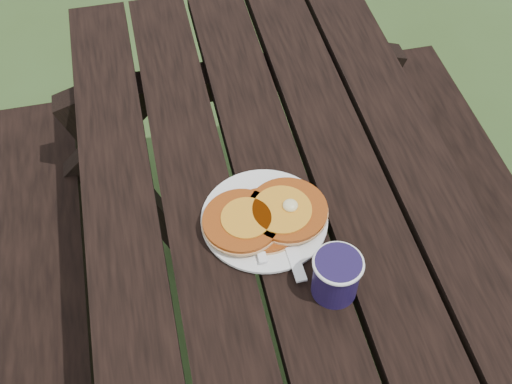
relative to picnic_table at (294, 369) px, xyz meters
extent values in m
cube|color=black|center=(0.00, 0.00, 0.36)|extent=(0.75, 1.80, 0.04)
cylinder|color=white|center=(-0.04, 0.14, 0.39)|extent=(0.28, 0.28, 0.01)
cylinder|color=#A34512|center=(-0.04, 0.13, 0.40)|extent=(0.15, 0.15, 0.01)
cylinder|color=#A34512|center=(-0.09, 0.13, 0.41)|extent=(0.14, 0.14, 0.01)
cylinder|color=#A34512|center=(0.00, 0.14, 0.41)|extent=(0.15, 0.15, 0.01)
cylinder|color=#C57D1C|center=(-0.01, 0.14, 0.42)|extent=(0.11, 0.11, 0.00)
ellipsoid|color=#F4E59E|center=(0.01, 0.14, 0.42)|extent=(0.03, 0.03, 0.02)
cube|color=white|center=(-0.01, 0.08, 0.39)|extent=(0.03, 0.18, 0.00)
cylinder|color=#1C123B|center=(0.05, -0.03, 0.43)|extent=(0.08, 0.08, 0.09)
torus|color=white|center=(0.05, -0.03, 0.47)|extent=(0.09, 0.09, 0.01)
cylinder|color=black|center=(0.05, -0.03, 0.47)|extent=(0.07, 0.07, 0.01)
camera|label=1|loc=(-0.21, -0.55, 1.36)|focal=45.00mm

